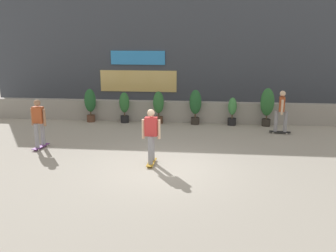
% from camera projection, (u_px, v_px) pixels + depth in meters
% --- Properties ---
extents(ground_plane, '(48.00, 48.00, 0.00)m').
position_uv_depth(ground_plane, '(163.00, 168.00, 11.13)').
color(ground_plane, '#A8A093').
extents(planter_wall, '(18.00, 0.40, 0.90)m').
position_uv_depth(planter_wall, '(179.00, 112.00, 16.81)').
color(planter_wall, gray).
rests_on(planter_wall, ground).
extents(building_backdrop, '(20.00, 2.08, 6.50)m').
position_uv_depth(building_backdrop, '(185.00, 44.00, 19.99)').
color(building_backdrop, '#424751').
rests_on(building_backdrop, ground).
extents(potted_plant_0, '(0.50, 0.50, 1.47)m').
position_uv_depth(potted_plant_0, '(90.00, 103.00, 16.67)').
color(potted_plant_0, brown).
rests_on(potted_plant_0, ground).
extents(potted_plant_1, '(0.43, 0.43, 1.34)m').
position_uv_depth(potted_plant_1, '(124.00, 106.00, 16.54)').
color(potted_plant_1, black).
rests_on(potted_plant_1, ground).
extents(potted_plant_2, '(0.47, 0.47, 1.41)m').
position_uv_depth(potted_plant_2, '(158.00, 105.00, 16.37)').
color(potted_plant_2, brown).
rests_on(potted_plant_2, ground).
extents(potted_plant_3, '(0.51, 0.51, 1.50)m').
position_uv_depth(potted_plant_3, '(195.00, 104.00, 16.20)').
color(potted_plant_3, '#2D2823').
rests_on(potted_plant_3, ground).
extents(potted_plant_4, '(0.36, 0.36, 1.19)m').
position_uv_depth(potted_plant_4, '(232.00, 111.00, 16.10)').
color(potted_plant_4, black).
rests_on(potted_plant_4, ground).
extents(potted_plant_5, '(0.57, 0.57, 1.61)m').
position_uv_depth(potted_plant_5, '(267.00, 104.00, 15.88)').
color(potted_plant_5, '#2D2823').
rests_on(potted_plant_5, ground).
extents(skater_far_right, '(0.56, 0.80, 1.70)m').
position_uv_depth(skater_far_right, '(151.00, 134.00, 11.21)').
color(skater_far_right, '#BF8C26').
rests_on(skater_far_right, ground).
extents(skater_by_wall_right, '(0.55, 0.82, 1.70)m').
position_uv_depth(skater_by_wall_right, '(39.00, 122.00, 12.78)').
color(skater_by_wall_right, '#72338C').
rests_on(skater_by_wall_right, ground).
extents(skater_foreground, '(0.82, 0.56, 1.70)m').
position_uv_depth(skater_foreground, '(281.00, 110.00, 14.69)').
color(skater_foreground, black).
rests_on(skater_foreground, ground).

